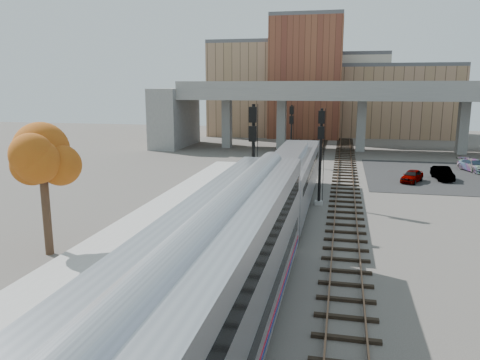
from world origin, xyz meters
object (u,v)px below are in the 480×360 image
at_px(signal_mast_mid, 320,157).
at_px(car_b, 442,173).
at_px(locomotive, 292,177).
at_px(signal_mast_near, 253,163).
at_px(car_a, 412,176).
at_px(tree, 42,157).
at_px(signal_mast_far, 291,136).
at_px(car_c, 474,165).
at_px(coach, 205,310).

relative_size(signal_mast_mid, car_b, 1.93).
relative_size(locomotive, car_b, 5.02).
distance_m(locomotive, signal_mast_near, 5.22).
bearing_deg(car_a, tree, -107.89).
bearing_deg(signal_mast_far, locomotive, -83.51).
xyz_separation_m(signal_mast_mid, signal_mast_far, (-4.10, 17.55, -0.34)).
xyz_separation_m(signal_mast_near, car_c, (19.38, 23.11, -3.34)).
height_order(car_b, car_c, car_b).
distance_m(signal_mast_near, car_b, 23.51).
bearing_deg(car_b, signal_mast_far, 155.20).
relative_size(signal_mast_near, signal_mast_far, 1.14).
bearing_deg(signal_mast_near, car_c, 50.02).
xyz_separation_m(signal_mast_far, car_b, (15.23, -5.32, -2.67)).
distance_m(locomotive, car_b, 18.64).
relative_size(locomotive, signal_mast_near, 2.44).
relative_size(tree, car_a, 2.10).
bearing_deg(car_c, signal_mast_mid, -150.00).
distance_m(signal_mast_near, car_c, 30.34).
relative_size(coach, car_a, 7.28).
bearing_deg(tree, coach, -39.60).
bearing_deg(signal_mast_far, coach, -87.07).
bearing_deg(signal_mast_mid, coach, -94.86).
bearing_deg(coach, signal_mast_near, 96.60).
relative_size(tree, car_c, 1.67).
bearing_deg(coach, signal_mast_mid, 85.14).
xyz_separation_m(signal_mast_near, tree, (-9.59, -8.48, 1.34)).
bearing_deg(locomotive, signal_mast_far, 96.49).
height_order(signal_mast_near, signal_mast_mid, signal_mast_near).
bearing_deg(car_a, locomotive, -107.75).
xyz_separation_m(coach, car_c, (17.28, 41.25, -2.13)).
bearing_deg(signal_mast_mid, car_a, 52.05).
bearing_deg(signal_mast_far, car_b, -19.25).
distance_m(tree, car_c, 43.11).
relative_size(coach, tree, 3.47).
bearing_deg(signal_mast_mid, car_c, 49.28).
xyz_separation_m(locomotive, car_b, (13.13, 13.13, -1.61)).
xyz_separation_m(coach, signal_mast_near, (-2.10, 18.14, 1.21)).
xyz_separation_m(coach, signal_mast_mid, (2.00, 23.50, 0.88)).
bearing_deg(signal_mast_mid, tree, -134.70).
bearing_deg(car_c, car_a, -153.56).
bearing_deg(signal_mast_mid, signal_mast_near, -127.43).
xyz_separation_m(locomotive, car_a, (10.11, 11.29, -1.65)).
distance_m(coach, tree, 15.38).
distance_m(car_a, car_c, 10.27).
relative_size(locomotive, signal_mast_mid, 2.60).
relative_size(locomotive, signal_mast_far, 2.79).
distance_m(signal_mast_near, signal_mast_mid, 6.75).
relative_size(coach, car_c, 5.81).
bearing_deg(tree, signal_mast_mid, 45.30).
bearing_deg(car_b, car_a, -154.20).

